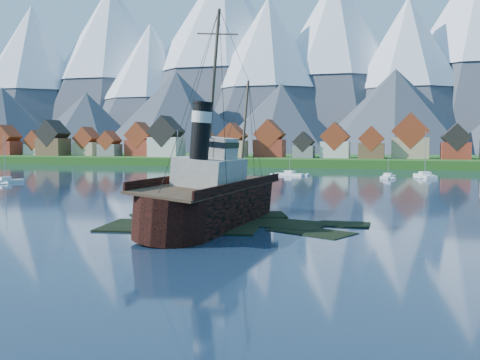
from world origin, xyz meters
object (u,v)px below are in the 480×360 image
(sailboat_d, at_px, (388,177))
(sailboat_b, at_px, (6,182))
(sailboat_a, at_px, (178,185))
(sailboat_c, at_px, (290,175))
(tugboat_wreck, at_px, (216,197))
(sailboat_e, at_px, (425,176))

(sailboat_d, bearing_deg, sailboat_b, -141.94)
(sailboat_a, bearing_deg, sailboat_b, 153.43)
(sailboat_c, bearing_deg, tugboat_wreck, -154.75)
(sailboat_d, relative_size, sailboat_e, 0.89)
(sailboat_b, xyz_separation_m, sailboat_e, (95.67, 46.19, 0.01))
(sailboat_e, bearing_deg, sailboat_a, -157.08)
(sailboat_c, distance_m, sailboat_e, 36.34)
(sailboat_a, height_order, sailboat_b, sailboat_a)
(tugboat_wreck, relative_size, sailboat_b, 2.77)
(sailboat_b, distance_m, sailboat_c, 73.61)
(sailboat_c, bearing_deg, sailboat_d, -77.11)
(sailboat_a, relative_size, sailboat_d, 1.11)
(sailboat_c, relative_size, sailboat_d, 0.98)
(sailboat_a, xyz_separation_m, sailboat_e, (53.43, 42.68, 0.00))
(tugboat_wreck, xyz_separation_m, sailboat_c, (-7.73, 87.22, -2.98))
(sailboat_d, bearing_deg, tugboat_wreck, -89.63)
(sailboat_d, bearing_deg, sailboat_e, 46.52)
(sailboat_b, distance_m, sailboat_d, 95.06)
(sailboat_b, height_order, sailboat_c, sailboat_b)
(sailboat_e, bearing_deg, tugboat_wreck, -123.27)
(sailboat_c, bearing_deg, sailboat_e, -65.44)
(tugboat_wreck, height_order, sailboat_b, tugboat_wreck)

